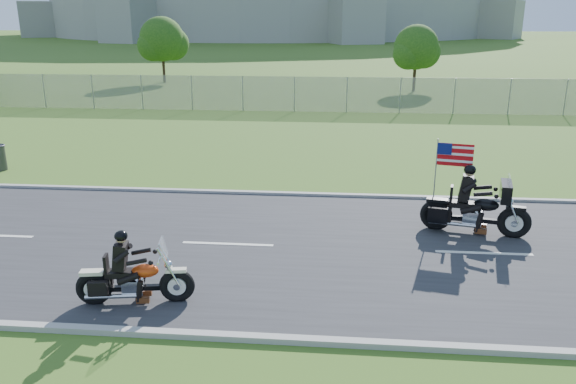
{
  "coord_description": "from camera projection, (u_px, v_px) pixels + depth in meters",
  "views": [
    {
      "loc": [
        0.57,
        -12.29,
        5.26
      ],
      "look_at": [
        -0.55,
        0.0,
        1.39
      ],
      "focal_mm": 35.0,
      "sensor_mm": 36.0,
      "label": 1
    }
  ],
  "objects": [
    {
      "name": "tree_fence_near",
      "position": [
        417.0,
        50.0,
        40.43
      ],
      "size": [
        3.52,
        3.28,
        4.75
      ],
      "color": "#382316",
      "rests_on": "ground"
    },
    {
      "name": "fence",
      "position": [
        243.0,
        94.0,
        32.44
      ],
      "size": [
        60.0,
        0.03,
        2.0
      ],
      "primitive_type": "cube",
      "color": "gray",
      "rests_on": "ground"
    },
    {
      "name": "tree_fence_mid",
      "position": [
        163.0,
        41.0,
        45.87
      ],
      "size": [
        3.96,
        3.69,
        5.3
      ],
      "color": "#382316",
      "rests_on": "ground"
    },
    {
      "name": "curb_south",
      "position": [
        299.0,
        340.0,
        9.43
      ],
      "size": [
        120.0,
        0.18,
        0.12
      ],
      "primitive_type": "cube",
      "color": "#9E9B93",
      "rests_on": "ground"
    },
    {
      "name": "road",
      "position": [
        311.0,
        248.0,
        13.29
      ],
      "size": [
        120.0,
        8.0,
        0.04
      ],
      "primitive_type": "cube",
      "color": "#28282B",
      "rests_on": "ground"
    },
    {
      "name": "motorcycle_follow",
      "position": [
        475.0,
        211.0,
        14.01
      ],
      "size": [
        2.66,
        1.13,
        2.24
      ],
      "rotation": [
        0.0,
        0.0,
        -0.22
      ],
      "color": "black",
      "rests_on": "ground"
    },
    {
      "name": "curb_north",
      "position": [
        318.0,
        195.0,
        17.13
      ],
      "size": [
        120.0,
        0.18,
        0.12
      ],
      "primitive_type": "cube",
      "color": "#9E9B93",
      "rests_on": "ground"
    },
    {
      "name": "motorcycle_lead",
      "position": [
        133.0,
        281.0,
        10.61
      ],
      "size": [
        2.23,
        0.77,
        1.51
      ],
      "rotation": [
        0.0,
        0.0,
        0.16
      ],
      "color": "black",
      "rests_on": "ground"
    },
    {
      "name": "ground",
      "position": [
        311.0,
        249.0,
        13.3
      ],
      "size": [
        420.0,
        420.0,
        0.0
      ],
      "primitive_type": "plane",
      "color": "#315019",
      "rests_on": "ground"
    }
  ]
}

